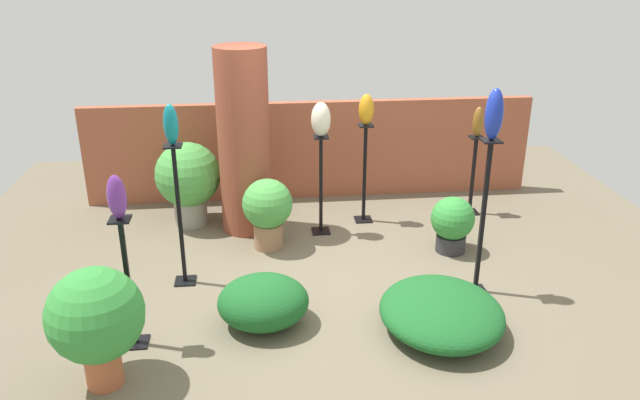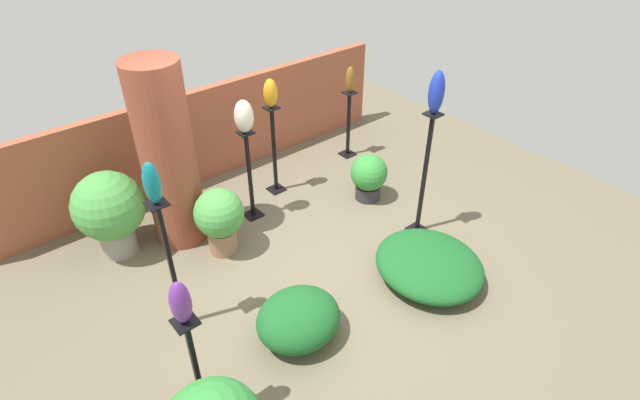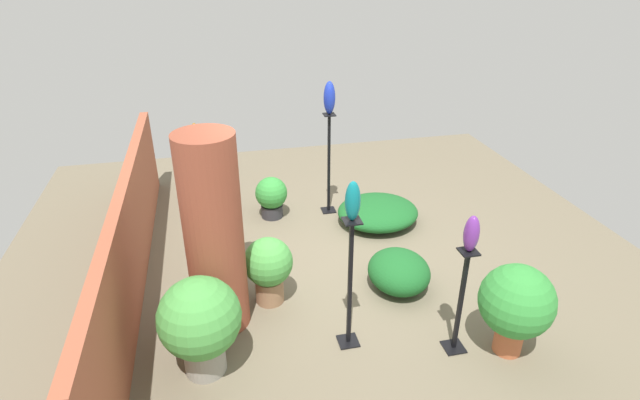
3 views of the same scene
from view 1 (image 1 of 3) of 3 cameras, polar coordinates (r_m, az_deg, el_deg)
ground_plane at (r=6.08m, az=1.22°, el=-7.46°), size 8.00×8.00×0.00m
brick_wall_back at (r=7.89m, az=-0.78°, el=4.60°), size 5.60×0.12×1.24m
brick_pillar at (r=6.87m, az=-6.97°, el=5.30°), size 0.57×0.57×2.06m
pedestal_teal at (r=5.94m, az=-12.68°, el=-1.94°), size 0.20×0.20×1.38m
pedestal_cobalt at (r=5.80m, az=14.60°, el=-2.20°), size 0.20×0.20×1.48m
pedestal_violet at (r=5.18m, az=-17.06°, el=-7.79°), size 0.20×0.20×1.12m
pedestal_amber at (r=7.20m, az=4.08°, el=2.03°), size 0.20×0.20×1.16m
pedestal_bronze at (r=7.64m, az=13.77°, el=1.87°), size 0.20×0.20×0.96m
pedestal_ivory at (r=6.88m, az=0.07°, el=0.96°), size 0.20×0.20×1.13m
art_vase_teal at (r=5.63m, az=-13.48°, el=6.72°), size 0.13×0.14×0.37m
art_vase_cobalt at (r=5.47m, az=15.63°, el=7.55°), size 0.15×0.16×0.45m
art_vase_violet at (r=4.85m, az=-18.09°, el=0.25°), size 0.14×0.13×0.35m
art_vase_amber at (r=6.96m, az=4.26°, el=8.25°), size 0.17×0.16×0.35m
art_vase_bronze at (r=7.43m, az=14.26°, el=6.94°), size 0.13×0.12×0.35m
art_vase_ivory at (r=6.63m, az=0.07°, el=7.38°), size 0.21×0.21×0.37m
potted_plant_walkway_edge at (r=7.24m, az=-11.97°, el=1.97°), size 0.74×0.74×0.97m
potted_plant_near_pillar at (r=4.78m, az=-19.81°, el=-10.12°), size 0.69×0.69×0.94m
potted_plant_front_left at (r=6.57m, az=-4.81°, el=-0.79°), size 0.53×0.53×0.77m
potted_plant_mid_right at (r=6.66m, az=12.01°, el=-2.00°), size 0.46×0.46×0.61m
foliage_bed_east at (r=5.39m, az=11.03°, el=-10.03°), size 1.04×1.13×0.35m
foliage_bed_west at (r=5.38m, az=-5.21°, el=-9.25°), size 0.78×0.70×0.43m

